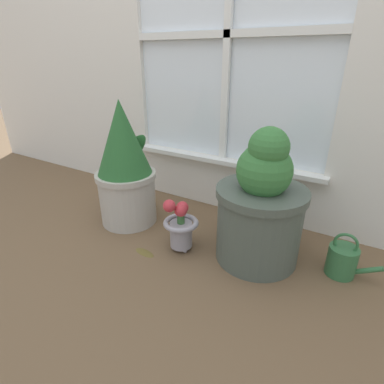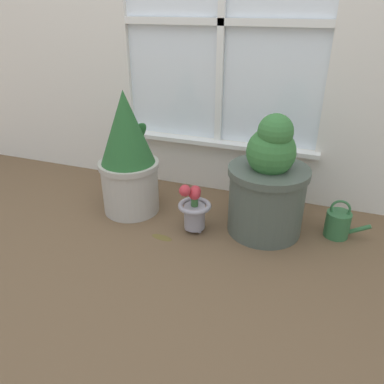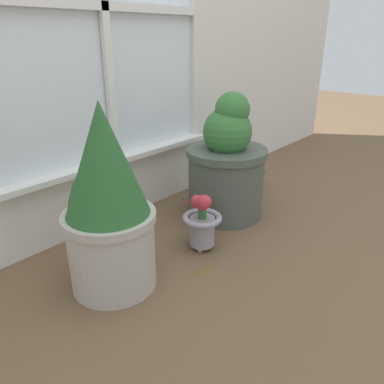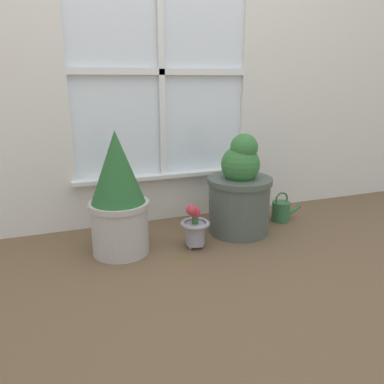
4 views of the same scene
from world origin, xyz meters
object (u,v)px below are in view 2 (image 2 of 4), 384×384
object	(u,v)px
potted_plant_left	(128,156)
watering_can	(338,224)
potted_plant_right	(268,185)
flower_vase	(194,208)

from	to	relation	value
potted_plant_left	watering_can	bearing A→B (deg)	5.80
potted_plant_right	watering_can	size ratio (longest dim) A/B	2.85
watering_can	flower_vase	bearing A→B (deg)	-164.15
flower_vase	watering_can	world-z (taller)	flower_vase
potted_plant_left	flower_vase	world-z (taller)	potted_plant_left
potted_plant_left	potted_plant_right	xyz separation A→B (m)	(0.72, 0.04, -0.07)
potted_plant_right	flower_vase	world-z (taller)	potted_plant_right
potted_plant_left	flower_vase	size ratio (longest dim) A/B	2.49
potted_plant_right	flower_vase	size ratio (longest dim) A/B	2.28
potted_plant_right	flower_vase	bearing A→B (deg)	-159.61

